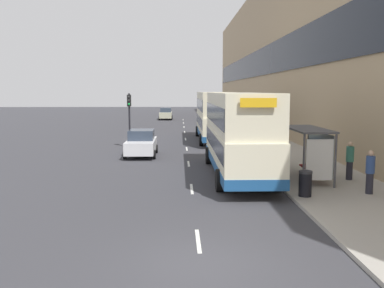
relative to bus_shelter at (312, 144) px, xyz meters
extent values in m
plane|color=#38383D|center=(-5.77, -9.57, -1.88)|extent=(220.00, 220.00, 0.00)
cube|color=#A39E93|center=(0.73, 28.93, -1.81)|extent=(5.00, 93.00, 0.14)
cube|color=tan|center=(4.73, 28.93, 6.74)|extent=(3.00, 93.00, 17.23)
cube|color=black|center=(3.19, 28.93, 5.88)|extent=(0.12, 89.28, 3.10)
cube|color=silver|center=(-5.77, -7.83, -1.87)|extent=(0.12, 2.00, 0.01)
cube|color=silver|center=(-5.77, -1.10, -1.87)|extent=(0.12, 2.00, 0.01)
cube|color=silver|center=(-5.77, 5.62, -1.87)|extent=(0.12, 2.00, 0.01)
cube|color=silver|center=(-5.77, 12.35, -1.87)|extent=(0.12, 2.00, 0.01)
cube|color=silver|center=(-5.77, 19.07, -1.87)|extent=(0.12, 2.00, 0.01)
cube|color=silver|center=(-5.77, 25.80, -1.87)|extent=(0.12, 2.00, 0.01)
cube|color=silver|center=(-5.77, 32.53, -1.87)|extent=(0.12, 2.00, 0.01)
cube|color=silver|center=(-5.77, 39.25, -1.87)|extent=(0.12, 2.00, 0.01)
cube|color=silver|center=(-5.77, 45.98, -1.87)|extent=(0.12, 2.00, 0.01)
cube|color=#4C4C51|center=(-0.17, 0.35, 0.70)|extent=(1.60, 4.20, 0.08)
cylinder|color=#4C4C51|center=(-0.87, -1.65, -0.54)|extent=(0.10, 0.10, 2.40)
cylinder|color=#4C4C51|center=(-0.87, 2.35, -0.54)|extent=(0.10, 0.10, 2.40)
cylinder|color=#4C4C51|center=(0.53, -1.65, -0.54)|extent=(0.10, 0.10, 2.40)
cylinder|color=#4C4C51|center=(0.53, 2.35, -0.54)|extent=(0.10, 0.10, 2.40)
cube|color=#99A8B2|center=(0.50, 0.35, -0.42)|extent=(0.04, 3.68, 1.92)
cube|color=white|center=(-0.17, -1.59, -0.49)|extent=(1.19, 0.10, 1.82)
cube|color=maroon|center=(0.07, 0.35, -1.29)|extent=(0.36, 2.80, 0.08)
cube|color=beige|center=(-3.30, 1.85, -0.45)|extent=(2.55, 11.12, 1.85)
cube|color=beige|center=(-3.30, 1.85, 1.45)|extent=(2.50, 10.79, 1.95)
cube|color=#1E518C|center=(-3.30, 1.85, -1.15)|extent=(2.58, 11.18, 0.45)
cube|color=#2D3847|center=(-3.30, 1.85, -0.08)|extent=(2.58, 10.46, 0.81)
cube|color=#2D3847|center=(-3.30, 1.85, 1.35)|extent=(2.55, 10.46, 0.94)
cube|color=yellow|center=(-3.30, -3.69, 2.07)|extent=(1.40, 0.08, 0.36)
cylinder|color=black|center=(-4.57, 5.64, -1.38)|extent=(0.30, 1.00, 1.00)
cylinder|color=black|center=(-2.02, 5.64, -1.38)|extent=(0.30, 1.00, 1.00)
cylinder|color=black|center=(-4.57, -1.59, -1.38)|extent=(0.30, 1.00, 1.00)
cylinder|color=black|center=(-2.02, -1.59, -1.38)|extent=(0.30, 1.00, 1.00)
cube|color=beige|center=(-3.30, 17.64, -0.45)|extent=(2.55, 11.32, 1.85)
cube|color=beige|center=(-3.30, 17.64, 1.45)|extent=(2.50, 10.98, 1.95)
cube|color=#1E518C|center=(-3.30, 17.64, -1.15)|extent=(2.58, 11.38, 0.45)
cube|color=#2D3847|center=(-3.30, 17.64, -0.08)|extent=(2.58, 10.64, 0.81)
cube|color=#2D3847|center=(-3.30, 17.64, 1.35)|extent=(2.55, 10.64, 0.94)
cube|color=yellow|center=(-3.30, 12.00, 2.07)|extent=(1.40, 0.08, 0.36)
cylinder|color=black|center=(-4.58, 21.49, -1.38)|extent=(0.30, 1.00, 1.00)
cylinder|color=black|center=(-2.03, 21.49, -1.38)|extent=(0.30, 1.00, 1.00)
cylinder|color=black|center=(-4.58, 14.13, -1.38)|extent=(0.30, 1.00, 1.00)
cylinder|color=black|center=(-2.03, 14.13, -1.38)|extent=(0.30, 1.00, 1.00)
cube|color=silver|center=(-8.92, 8.87, -1.17)|extent=(1.88, 4.39, 0.81)
cube|color=#2D3847|center=(-8.92, 9.09, -0.43)|extent=(1.65, 2.11, 0.66)
cylinder|color=black|center=(-7.98, 7.51, -1.58)|extent=(0.20, 0.60, 0.60)
cylinder|color=black|center=(-9.86, 7.51, -1.58)|extent=(0.20, 0.60, 0.60)
cylinder|color=black|center=(-7.98, 10.23, -1.58)|extent=(0.20, 0.60, 0.60)
cylinder|color=black|center=(-9.86, 10.23, -1.58)|extent=(0.20, 0.60, 0.60)
cube|color=#B7B799|center=(-8.46, 46.51, -1.16)|extent=(1.86, 4.59, 0.84)
cube|color=#2D3847|center=(-8.46, 46.74, -0.39)|extent=(1.64, 2.20, 0.69)
cylinder|color=black|center=(-7.53, 45.09, -1.58)|extent=(0.20, 0.60, 0.60)
cylinder|color=black|center=(-9.39, 45.09, -1.58)|extent=(0.20, 0.60, 0.60)
cylinder|color=black|center=(-7.53, 47.94, -1.58)|extent=(0.20, 0.60, 0.60)
cylinder|color=black|center=(-9.39, 47.94, -1.58)|extent=(0.20, 0.60, 0.60)
cylinder|color=#23232D|center=(1.87, 0.07, -1.30)|extent=(0.30, 0.30, 0.88)
cylinder|color=#337260|center=(1.87, 0.07, -0.49)|extent=(0.37, 0.37, 0.73)
sphere|color=tan|center=(1.87, 0.07, -0.01)|extent=(0.24, 0.24, 0.24)
cylinder|color=#23232D|center=(1.58, -2.77, -1.30)|extent=(0.30, 0.30, 0.86)
cylinder|color=navy|center=(1.58, -2.77, -0.51)|extent=(0.36, 0.36, 0.72)
sphere|color=tan|center=(1.58, -2.77, -0.03)|extent=(0.23, 0.23, 0.23)
cylinder|color=black|center=(-1.22, -3.13, -1.26)|extent=(0.52, 0.52, 0.95)
cylinder|color=#2D2D33|center=(-1.22, -3.13, -0.74)|extent=(0.55, 0.55, 0.10)
cylinder|color=black|center=(-10.17, 13.03, 0.24)|extent=(0.14, 0.14, 4.22)
cube|color=black|center=(-10.17, 12.98, 1.80)|extent=(0.30, 0.24, 0.90)
sphere|color=#2D2D2D|center=(-10.17, 12.86, 2.07)|extent=(0.16, 0.16, 0.16)
sphere|color=#2D2D2D|center=(-10.17, 12.86, 1.80)|extent=(0.16, 0.16, 0.16)
sphere|color=#19D84C|center=(-10.17, 12.86, 1.53)|extent=(0.16, 0.16, 0.16)
camera|label=1|loc=(-6.31, -19.97, 2.51)|focal=40.00mm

